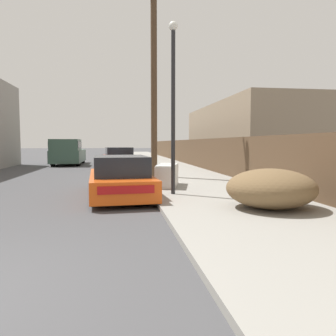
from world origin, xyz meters
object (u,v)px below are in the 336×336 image
pickup_truck (68,152)px  street_lamp (173,96)px  parked_sports_car_red (120,178)px  utility_pole (154,74)px  car_parked_mid (119,158)px  brush_pile (271,188)px  discarded_fridge (167,175)px

pickup_truck → street_lamp: 16.72m
parked_sports_car_red → utility_pole: (1.57, 4.88, 4.13)m
utility_pole → street_lamp: size_ratio=1.79×
car_parked_mid → street_lamp: bearing=-87.5°
street_lamp → brush_pile: street_lamp is taller
street_lamp → pickup_truck: bearing=108.7°
utility_pole → car_parked_mid: bearing=102.5°
car_parked_mid → street_lamp: 12.80m
pickup_truck → utility_pole: (5.34, -10.42, 3.75)m
parked_sports_car_red → utility_pole: bearing=68.3°
discarded_fridge → car_parked_mid: (-1.68, 10.69, 0.13)m
car_parked_mid → discarded_fridge: bearing=-85.8°
car_parked_mid → utility_pole: 8.41m
utility_pole → brush_pile: size_ratio=4.32×
pickup_truck → parked_sports_car_red: bearing=103.1°
brush_pile → parked_sports_car_red: bearing=140.4°
parked_sports_car_red → car_parked_mid: (-0.03, 12.07, 0.07)m
discarded_fridge → car_parked_mid: car_parked_mid is taller
utility_pole → parked_sports_car_red: bearing=-107.8°
parked_sports_car_red → pickup_truck: (-3.77, 15.30, 0.38)m
street_lamp → brush_pile: (1.89, -2.44, -2.41)m
car_parked_mid → pickup_truck: (-3.75, 3.23, 0.31)m
brush_pile → utility_pole: bearing=103.6°
street_lamp → parked_sports_car_red: bearing=165.1°
utility_pole → brush_pile: (1.87, -7.73, -4.12)m
car_parked_mid → brush_pile: car_parked_mid is taller
discarded_fridge → car_parked_mid: bearing=113.1°
discarded_fridge → street_lamp: size_ratio=0.38×
discarded_fridge → pickup_truck: size_ratio=0.34×
parked_sports_car_red → utility_pole: 6.59m
car_parked_mid → street_lamp: size_ratio=0.95×
discarded_fridge → street_lamp: bearing=-78.7°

